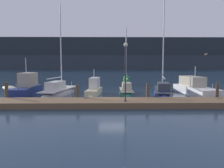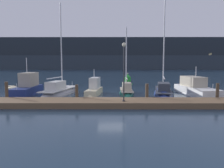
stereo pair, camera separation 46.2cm
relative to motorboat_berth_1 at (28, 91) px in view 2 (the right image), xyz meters
name	(u,v)px [view 2 (the right image)]	position (x,y,z in m)	size (l,w,h in m)	color
ground_plane	(112,100)	(9.00, -3.42, -0.42)	(400.00, 400.00, 0.00)	#1E3347
dock	(112,103)	(9.00, -5.81, -0.20)	(27.52, 2.80, 0.45)	brown
mooring_pile_0	(7,92)	(-0.18, -4.16, 0.45)	(0.28, 0.28, 1.76)	#4C3D2D
mooring_pile_1	(77,93)	(5.94, -4.16, 0.33)	(0.28, 0.28, 1.51)	#4C3D2D
mooring_pile_2	(147,93)	(12.06, -4.16, 0.37)	(0.28, 0.28, 1.59)	#4C3D2D
mooring_pile_3	(217,93)	(18.17, -4.16, 0.39)	(0.28, 0.28, 1.63)	#4C3D2D
motorboat_berth_1	(28,91)	(0.00, 0.00, 0.00)	(2.01, 6.19, 4.57)	navy
sailboat_berth_2	(60,93)	(3.39, 0.05, -0.28)	(3.44, 7.97, 10.43)	gray
motorboat_berth_3	(94,92)	(7.08, 0.26, -0.12)	(1.81, 4.76, 3.29)	beige
sailboat_berth_4	(126,93)	(10.55, 0.50, -0.27)	(1.49, 5.56, 7.82)	#195647
sailboat_berth_5	(163,93)	(14.53, 0.43, -0.28)	(3.49, 8.65, 13.45)	navy
motorboat_berth_6	(195,92)	(17.87, 0.07, -0.09)	(3.10, 7.68, 3.62)	white
channel_buoy	(128,80)	(11.41, 11.02, 0.24)	(1.44, 1.44, 1.83)	green
dock_lamppost	(124,63)	(9.94, -6.39, 2.97)	(0.32, 0.32, 4.46)	#2D2D33
hillside_backdrop	(110,55)	(7.58, 94.52, 7.04)	(240.00, 23.00, 16.20)	#232B33
rowboat_adrift	(11,88)	(-4.80, 6.57, -0.42)	(3.28, 3.02, 0.56)	beige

